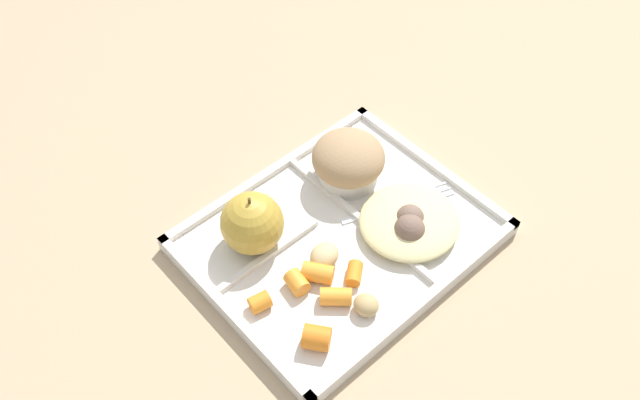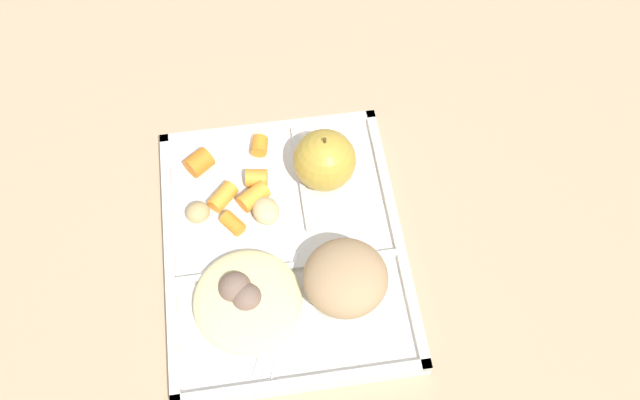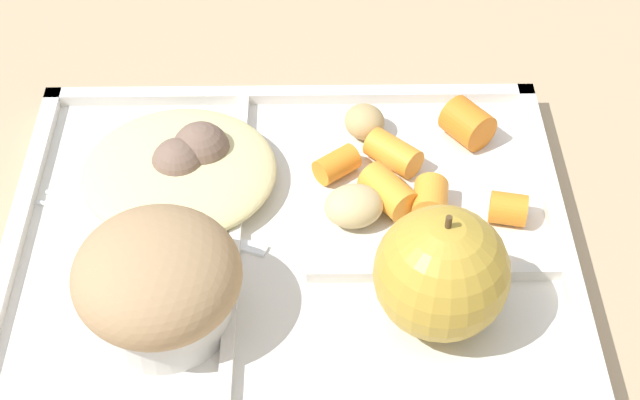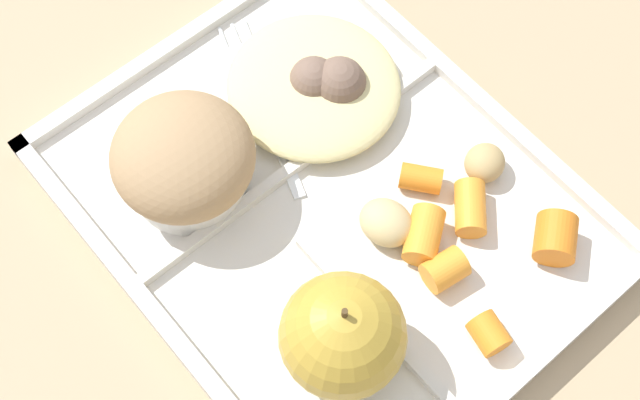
# 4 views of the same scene
# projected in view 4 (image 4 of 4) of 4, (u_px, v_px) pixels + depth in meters

# --- Properties ---
(ground) EXTENTS (6.00, 6.00, 0.00)m
(ground) POSITION_uv_depth(u_px,v_px,m) (326.00, 211.00, 0.61)
(ground) COLOR tan
(lunch_tray) EXTENTS (0.36, 0.29, 0.02)m
(lunch_tray) POSITION_uv_depth(u_px,v_px,m) (326.00, 206.00, 0.61)
(lunch_tray) COLOR silver
(lunch_tray) RESTS_ON ground
(green_apple) EXTENTS (0.08, 0.08, 0.09)m
(green_apple) POSITION_uv_depth(u_px,v_px,m) (343.00, 336.00, 0.52)
(green_apple) COLOR #B79333
(green_apple) RESTS_ON lunch_tray
(bran_muffin) EXTENTS (0.10, 0.10, 0.07)m
(bran_muffin) POSITION_uv_depth(u_px,v_px,m) (184.00, 161.00, 0.58)
(bran_muffin) COLOR silver
(bran_muffin) RESTS_ON lunch_tray
(carrot_slice_edge) EXTENTS (0.04, 0.04, 0.02)m
(carrot_slice_edge) POSITION_uv_depth(u_px,v_px,m) (424.00, 235.00, 0.58)
(carrot_slice_edge) COLOR orange
(carrot_slice_edge) RESTS_ON lunch_tray
(carrot_slice_center) EXTENTS (0.03, 0.03, 0.02)m
(carrot_slice_center) POSITION_uv_depth(u_px,v_px,m) (445.00, 270.00, 0.57)
(carrot_slice_center) COLOR orange
(carrot_slice_center) RESTS_ON lunch_tray
(carrot_slice_small) EXTENTS (0.03, 0.02, 0.02)m
(carrot_slice_small) POSITION_uv_depth(u_px,v_px,m) (489.00, 334.00, 0.55)
(carrot_slice_small) COLOR orange
(carrot_slice_small) RESTS_ON lunch_tray
(carrot_slice_diagonal) EXTENTS (0.04, 0.04, 0.02)m
(carrot_slice_diagonal) POSITION_uv_depth(u_px,v_px,m) (470.00, 208.00, 0.59)
(carrot_slice_diagonal) COLOR orange
(carrot_slice_diagonal) RESTS_ON lunch_tray
(carrot_slice_near_corner) EXTENTS (0.04, 0.04, 0.03)m
(carrot_slice_near_corner) POSITION_uv_depth(u_px,v_px,m) (556.00, 238.00, 0.57)
(carrot_slice_near_corner) COLOR orange
(carrot_slice_near_corner) RESTS_ON lunch_tray
(carrot_slice_back) EXTENTS (0.03, 0.03, 0.02)m
(carrot_slice_back) POSITION_uv_depth(u_px,v_px,m) (421.00, 178.00, 0.60)
(carrot_slice_back) COLOR orange
(carrot_slice_back) RESTS_ON lunch_tray
(potato_chunk_wedge) EXTENTS (0.04, 0.04, 0.02)m
(potato_chunk_wedge) POSITION_uv_depth(u_px,v_px,m) (485.00, 163.00, 0.60)
(potato_chunk_wedge) COLOR tan
(potato_chunk_wedge) RESTS_ON lunch_tray
(potato_chunk_corner) EXTENTS (0.04, 0.04, 0.02)m
(potato_chunk_corner) POSITION_uv_depth(u_px,v_px,m) (386.00, 223.00, 0.58)
(potato_chunk_corner) COLOR tan
(potato_chunk_corner) RESTS_ON lunch_tray
(egg_noodle_pile) EXTENTS (0.13, 0.12, 0.02)m
(egg_noodle_pile) POSITION_uv_depth(u_px,v_px,m) (314.00, 86.00, 0.63)
(egg_noodle_pile) COLOR beige
(egg_noodle_pile) RESTS_ON lunch_tray
(meatball_center) EXTENTS (0.04, 0.04, 0.04)m
(meatball_center) POSITION_uv_depth(u_px,v_px,m) (339.00, 83.00, 0.62)
(meatball_center) COLOR #755B4C
(meatball_center) RESTS_ON lunch_tray
(meatball_front) EXTENTS (0.04, 0.04, 0.04)m
(meatball_front) POSITION_uv_depth(u_px,v_px,m) (314.00, 81.00, 0.62)
(meatball_front) COLOR #755B4C
(meatball_front) RESTS_ON lunch_tray
(plastic_fork) EXTENTS (0.15, 0.07, 0.00)m
(plastic_fork) POSITION_uv_depth(u_px,v_px,m) (259.00, 92.00, 0.64)
(plastic_fork) COLOR white
(plastic_fork) RESTS_ON lunch_tray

